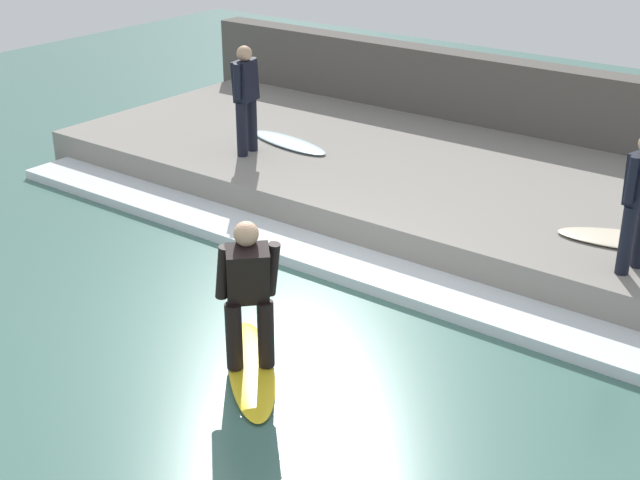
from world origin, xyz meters
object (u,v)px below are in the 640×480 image
(surfboard_riding, at_px, (251,369))
(surfboard_waiting_far, at_px, (289,142))
(surfer_waiting_far, at_px, (246,94))
(surfer_riding, at_px, (248,288))
(surfboard_waiting_near, at_px, (637,241))

(surfboard_riding, xyz_separation_m, surfboard_waiting_far, (4.64, 3.25, 0.49))
(surfboard_waiting_far, bearing_deg, surfer_waiting_far, 161.45)
(surfer_riding, height_order, surfer_waiting_far, surfer_waiting_far)
(surfboard_riding, bearing_deg, surfer_riding, -153.43)
(surfer_waiting_far, bearing_deg, surfer_riding, -138.51)
(surfboard_riding, distance_m, surfboard_waiting_near, 4.82)
(surfer_riding, xyz_separation_m, surfer_waiting_far, (3.94, 3.49, 0.48))
(surfboard_waiting_near, distance_m, surfboard_waiting_far, 5.58)
(surfboard_riding, height_order, surfboard_waiting_near, surfboard_waiting_near)
(surfer_riding, bearing_deg, surfboard_waiting_near, -28.86)
(surfer_waiting_far, bearing_deg, surfboard_waiting_near, -87.48)
(surfboard_waiting_near, xyz_separation_m, surfboard_waiting_far, (0.44, 5.57, 0.00))
(surfer_riding, relative_size, surfboard_waiting_near, 0.81)
(surfboard_riding, relative_size, surfer_riding, 1.06)
(surfboard_riding, xyz_separation_m, surfboard_waiting_near, (4.20, -2.31, 0.49))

